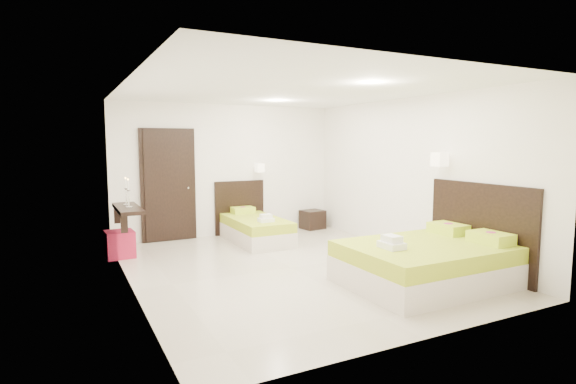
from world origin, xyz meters
name	(u,v)px	position (x,y,z in m)	size (l,w,h in m)	color
floor	(291,268)	(0.00, 0.00, 0.00)	(5.50, 5.50, 0.00)	#BCB19C
bed_single	(254,227)	(0.23, 1.96, 0.26)	(1.04, 1.73, 1.43)	beige
bed_double	(430,260)	(1.30, -1.48, 0.31)	(2.07, 1.76, 1.71)	beige
nightstand	(313,219)	(1.82, 2.50, 0.20)	(0.45, 0.40, 0.40)	black
ottoman	(120,244)	(-2.20, 1.81, 0.22)	(0.43, 0.43, 0.43)	maroon
door	(168,186)	(-1.20, 2.70, 1.05)	(1.02, 0.15, 2.14)	black
console_shelf	(127,209)	(-2.08, 1.60, 0.82)	(0.35, 1.20, 0.78)	black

